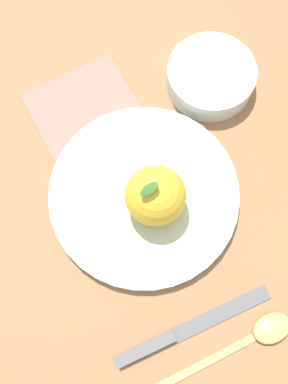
# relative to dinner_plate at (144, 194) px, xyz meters

# --- Properties ---
(ground_plane) EXTENTS (2.40, 2.40, 0.00)m
(ground_plane) POSITION_rel_dinner_plate_xyz_m (0.02, 0.03, -0.01)
(ground_plane) COLOR olive
(dinner_plate) EXTENTS (0.25, 0.25, 0.02)m
(dinner_plate) POSITION_rel_dinner_plate_xyz_m (0.00, 0.00, 0.00)
(dinner_plate) COLOR #B2C6B2
(dinner_plate) RESTS_ON ground_plane
(apple) EXTENTS (0.07, 0.07, 0.09)m
(apple) POSITION_rel_dinner_plate_xyz_m (-0.00, 0.02, 0.04)
(apple) COLOR gold
(apple) RESTS_ON dinner_plate
(side_bowl) EXTENTS (0.12, 0.12, 0.04)m
(side_bowl) POSITION_rel_dinner_plate_xyz_m (-0.18, -0.07, 0.01)
(side_bowl) COLOR silver
(side_bowl) RESTS_ON ground_plane
(knife) EXTENTS (0.20, 0.07, 0.01)m
(knife) POSITION_rel_dinner_plate_xyz_m (0.07, 0.16, -0.01)
(knife) COLOR #59595E
(knife) RESTS_ON ground_plane
(spoon) EXTENTS (0.19, 0.06, 0.01)m
(spoon) POSITION_rel_dinner_plate_xyz_m (0.01, 0.22, -0.00)
(spoon) COLOR #D8B766
(spoon) RESTS_ON ground_plane
(linen_napkin) EXTENTS (0.16, 0.14, 0.00)m
(linen_napkin) POSITION_rel_dinner_plate_xyz_m (-0.02, -0.16, -0.01)
(linen_napkin) COLOR gray
(linen_napkin) RESTS_ON ground_plane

